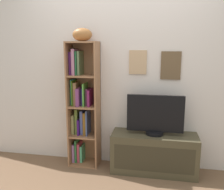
% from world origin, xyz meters
% --- Properties ---
extents(back_wall, '(4.80, 0.08, 2.42)m').
position_xyz_m(back_wall, '(0.00, 1.13, 1.21)').
color(back_wall, silver).
rests_on(back_wall, ground).
extents(bookshelf, '(0.39, 0.28, 1.64)m').
position_xyz_m(bookshelf, '(-0.49, 0.99, 0.82)').
color(bookshelf, '#956747').
rests_on(bookshelf, ground).
extents(football, '(0.26, 0.18, 0.16)m').
position_xyz_m(football, '(-0.46, 0.96, 1.72)').
color(football, '#955D30').
rests_on(football, bookshelf).
extents(tv_stand, '(1.06, 0.37, 0.50)m').
position_xyz_m(tv_stand, '(0.47, 0.91, 0.25)').
color(tv_stand, '#443E2B').
rests_on(tv_stand, ground).
extents(television, '(0.69, 0.22, 0.50)m').
position_xyz_m(television, '(0.47, 0.91, 0.75)').
color(television, black).
rests_on(television, tv_stand).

